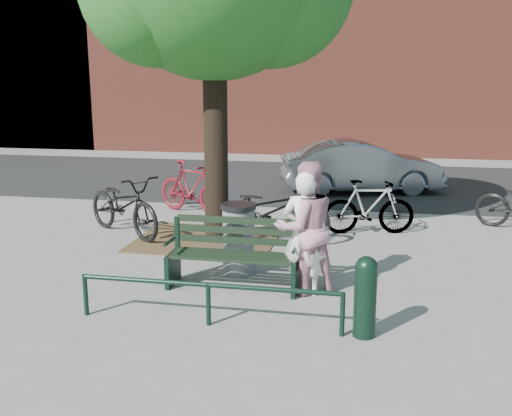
% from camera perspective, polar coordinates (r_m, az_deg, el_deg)
% --- Properties ---
extents(ground, '(90.00, 90.00, 0.00)m').
position_cam_1_polar(ground, '(7.72, -2.31, -8.00)').
color(ground, gray).
rests_on(ground, ground).
extents(dirt_pit, '(2.40, 2.00, 0.02)m').
position_cam_1_polar(dirt_pit, '(9.98, -5.00, -3.16)').
color(dirt_pit, brown).
rests_on(dirt_pit, ground).
extents(road, '(40.00, 7.00, 0.01)m').
position_cam_1_polar(road, '(15.85, 4.78, 2.74)').
color(road, black).
rests_on(road, ground).
extents(park_bench, '(1.74, 0.54, 0.97)m').
position_cam_1_polar(park_bench, '(7.64, -2.21, -4.43)').
color(park_bench, black).
rests_on(park_bench, ground).
extents(guard_railing, '(3.06, 0.06, 0.51)m').
position_cam_1_polar(guard_railing, '(6.49, -4.81, -8.31)').
color(guard_railing, black).
rests_on(guard_railing, ground).
extents(person_left, '(0.65, 0.49, 1.62)m').
position_cam_1_polar(person_left, '(7.32, 4.90, -2.53)').
color(person_left, white).
rests_on(person_left, ground).
extents(person_right, '(1.06, 0.99, 1.73)m').
position_cam_1_polar(person_right, '(7.36, 4.96, -2.00)').
color(person_right, '#BD8293').
rests_on(person_right, ground).
extents(bollard, '(0.24, 0.24, 0.90)m').
position_cam_1_polar(bollard, '(6.28, 10.88, -8.44)').
color(bollard, black).
rests_on(bollard, ground).
extents(litter_bin, '(0.50, 0.50, 1.02)m').
position_cam_1_polar(litter_bin, '(8.12, -1.75, -3.08)').
color(litter_bin, gray).
rests_on(litter_bin, ground).
extents(bicycle_a, '(2.15, 1.79, 1.10)m').
position_cam_1_polar(bicycle_a, '(10.44, -13.09, 0.32)').
color(bicycle_a, black).
rests_on(bicycle_a, ground).
extents(bicycle_b, '(1.86, 1.28, 1.10)m').
position_cam_1_polar(bicycle_b, '(11.89, -6.42, 2.04)').
color(bicycle_b, '#600D16').
rests_on(bicycle_b, ground).
extents(bicycle_c, '(2.19, 0.84, 1.14)m').
position_cam_1_polar(bicycle_c, '(9.61, 1.05, -0.30)').
color(bicycle_c, black).
rests_on(bicycle_c, ground).
extents(bicycle_d, '(1.71, 0.81, 0.99)m').
position_cam_1_polar(bicycle_d, '(10.44, 11.22, 0.10)').
color(bicycle_d, gray).
rests_on(bicycle_d, ground).
extents(parked_car, '(4.10, 2.39, 1.28)m').
position_cam_1_polar(parked_car, '(14.29, 10.45, 4.06)').
color(parked_car, slate).
rests_on(parked_car, ground).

